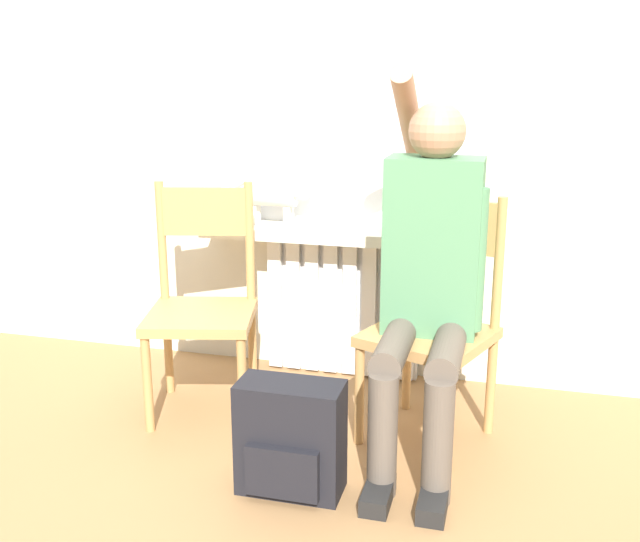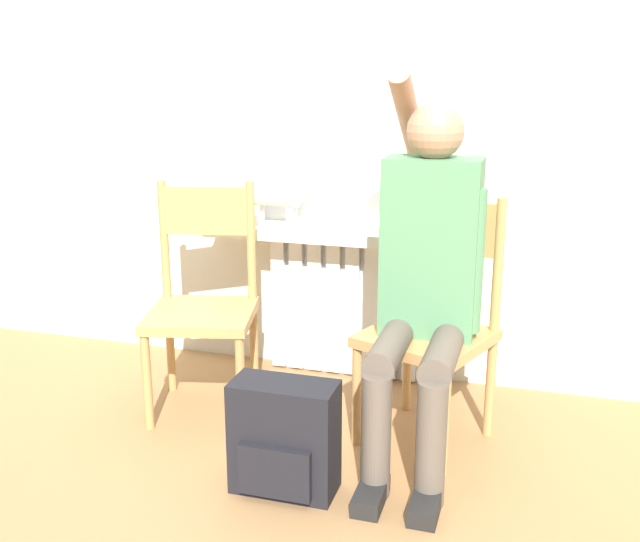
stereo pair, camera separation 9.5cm
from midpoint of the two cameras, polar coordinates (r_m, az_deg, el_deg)
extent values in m
plane|color=olive|center=(2.56, -5.73, -17.47)|extent=(12.00, 12.00, 0.00)
cube|color=beige|center=(3.33, 1.29, 14.80)|extent=(7.00, 0.06, 2.70)
cube|color=white|center=(3.43, 0.93, -2.62)|extent=(0.70, 0.05, 0.65)
cube|color=white|center=(3.47, -4.19, -2.43)|extent=(0.06, 0.03, 0.62)
cube|color=white|center=(3.45, -2.80, -2.55)|extent=(0.06, 0.03, 0.62)
cube|color=white|center=(3.42, -1.40, -2.67)|extent=(0.06, 0.03, 0.62)
cube|color=white|center=(3.40, 0.03, -2.78)|extent=(0.06, 0.03, 0.62)
cube|color=white|center=(3.38, 1.48, -2.90)|extent=(0.06, 0.03, 0.62)
cube|color=white|center=(3.36, 2.94, -3.02)|extent=(0.06, 0.03, 0.62)
cube|color=white|center=(3.34, 4.42, -3.14)|extent=(0.06, 0.03, 0.62)
cube|color=white|center=(3.33, 5.91, -3.25)|extent=(0.06, 0.03, 0.62)
cube|color=beige|center=(3.26, 0.62, 2.80)|extent=(1.23, 0.23, 0.05)
cube|color=white|center=(3.29, 1.15, 15.59)|extent=(1.18, 0.01, 1.40)
cube|color=#B2844C|center=(3.05, -9.96, -3.45)|extent=(0.50, 0.50, 0.04)
cylinder|color=#B2844C|center=(3.00, -13.90, -8.40)|extent=(0.04, 0.04, 0.39)
cylinder|color=#B2844C|center=(2.93, -6.89, -8.65)|extent=(0.04, 0.04, 0.39)
cylinder|color=#B2844C|center=(3.33, -12.30, -5.89)|extent=(0.04, 0.04, 0.39)
cylinder|color=#B2844C|center=(3.27, -6.00, -6.04)|extent=(0.04, 0.04, 0.39)
cylinder|color=#B2844C|center=(3.19, -12.79, 2.25)|extent=(0.04, 0.04, 0.50)
cylinder|color=#B2844C|center=(3.12, -6.25, 2.27)|extent=(0.04, 0.04, 0.50)
cube|color=#B2844C|center=(3.13, -9.66, 4.49)|extent=(0.37, 0.11, 0.20)
cube|color=#B2844C|center=(2.81, 7.28, -5.02)|extent=(0.54, 0.54, 0.04)
cylinder|color=#B2844C|center=(2.83, 2.03, -9.45)|extent=(0.04, 0.04, 0.39)
cylinder|color=#B2844C|center=(2.67, 8.76, -11.26)|extent=(0.04, 0.04, 0.39)
cylinder|color=#B2844C|center=(3.12, 5.77, -7.11)|extent=(0.04, 0.04, 0.39)
cylinder|color=#B2844C|center=(2.97, 11.98, -8.55)|extent=(0.04, 0.04, 0.39)
cylinder|color=#B2844C|center=(2.97, 6.01, 1.58)|extent=(0.04, 0.04, 0.50)
cylinder|color=#B2844C|center=(2.81, 12.52, 0.52)|extent=(0.04, 0.04, 0.50)
cube|color=#B2844C|center=(2.86, 9.29, 3.49)|extent=(0.36, 0.15, 0.20)
cylinder|color=brown|center=(2.62, 4.73, -5.63)|extent=(0.11, 0.45, 0.11)
cylinder|color=brown|center=(2.59, 8.67, -5.95)|extent=(0.11, 0.45, 0.11)
cylinder|color=brown|center=(2.51, 3.67, -12.40)|extent=(0.10, 0.10, 0.43)
cylinder|color=brown|center=(2.49, 7.84, -12.81)|extent=(0.10, 0.10, 0.43)
cube|color=black|center=(2.55, 3.32, -16.67)|extent=(0.09, 0.20, 0.06)
cube|color=black|center=(2.53, 7.50, -17.11)|extent=(0.09, 0.20, 0.06)
cube|color=#4C7F56|center=(2.73, 7.58, 1.87)|extent=(0.34, 0.20, 0.64)
sphere|color=#A87A5B|center=(2.66, 7.90, 10.53)|extent=(0.20, 0.20, 0.20)
cylinder|color=#A87A5B|center=(2.81, 5.83, 11.61)|extent=(0.08, 0.50, 0.38)
cylinder|color=#4C7F56|center=(2.68, 10.68, 0.80)|extent=(0.08, 0.08, 0.51)
cylinder|color=silver|center=(3.34, -4.54, 5.98)|extent=(0.23, 0.12, 0.12)
sphere|color=silver|center=(3.30, -2.21, 6.19)|extent=(0.10, 0.10, 0.10)
cone|color=silver|center=(3.27, -2.35, 6.88)|extent=(0.03, 0.03, 0.03)
cone|color=silver|center=(3.31, -2.10, 7.00)|extent=(0.03, 0.03, 0.03)
cylinder|color=silver|center=(3.31, -3.38, 4.12)|extent=(0.03, 0.03, 0.08)
cylinder|color=silver|center=(3.36, -3.07, 4.32)|extent=(0.03, 0.03, 0.08)
cylinder|color=silver|center=(3.36, -5.95, 4.24)|extent=(0.03, 0.03, 0.08)
cylinder|color=silver|center=(3.41, -5.60, 4.43)|extent=(0.03, 0.03, 0.08)
cylinder|color=silver|center=(3.39, -7.12, 6.55)|extent=(0.15, 0.03, 0.10)
cube|color=black|center=(2.54, -3.34, -12.55)|extent=(0.35, 0.17, 0.39)
cube|color=black|center=(2.50, -4.05, -15.14)|extent=(0.24, 0.03, 0.17)
camera|label=1|loc=(0.05, -90.92, -0.25)|focal=42.00mm
camera|label=2|loc=(0.05, 89.08, 0.25)|focal=42.00mm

